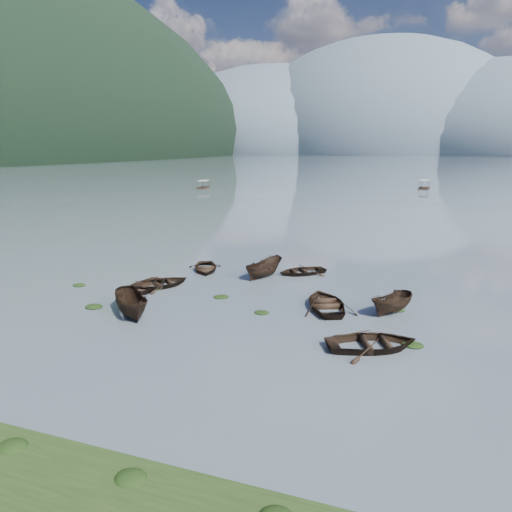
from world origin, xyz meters
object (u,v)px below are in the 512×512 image
(rowboat_0, at_px, (143,290))
(pontoon_left, at_px, (203,188))
(rowboat_3, at_px, (326,308))
(pontoon_centre, at_px, (424,189))

(rowboat_0, bearing_deg, pontoon_left, 113.89)
(rowboat_0, distance_m, rowboat_3, 14.13)
(rowboat_0, relative_size, pontoon_left, 0.88)
(rowboat_0, xyz_separation_m, pontoon_left, (-35.51, 84.85, 0.00))
(rowboat_3, bearing_deg, pontoon_left, -82.68)
(rowboat_3, bearing_deg, rowboat_0, -20.04)
(rowboat_3, xyz_separation_m, pontoon_left, (-49.62, 84.07, 0.00))
(rowboat_0, distance_m, pontoon_left, 91.99)
(rowboat_0, xyz_separation_m, pontoon_centre, (21.51, 103.53, 0.00))
(rowboat_0, relative_size, pontoon_centre, 0.80)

